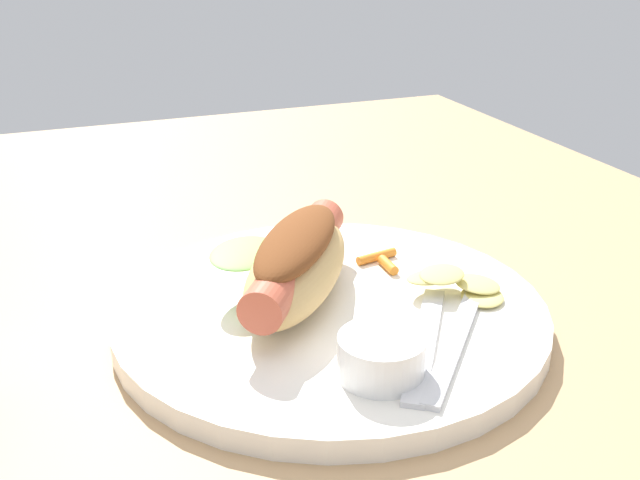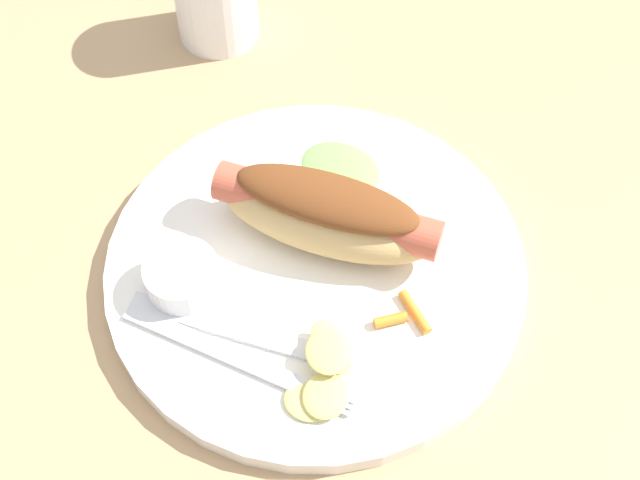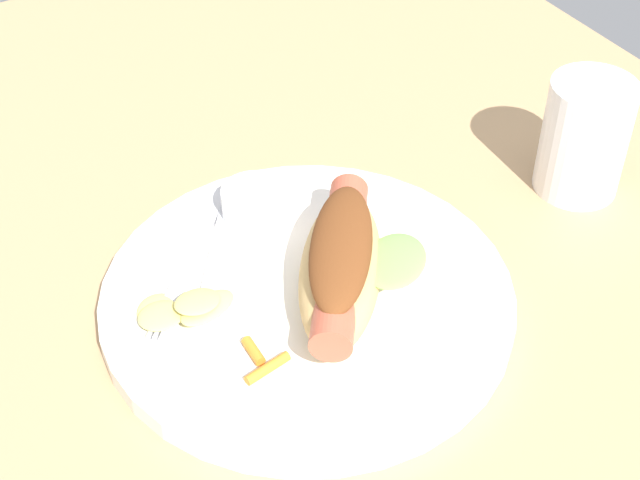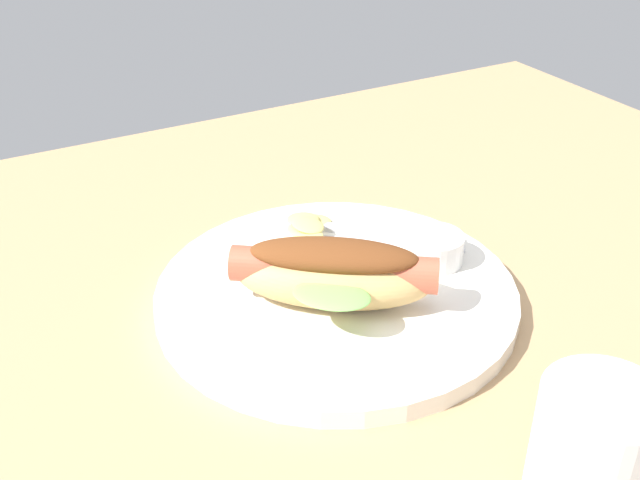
% 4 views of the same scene
% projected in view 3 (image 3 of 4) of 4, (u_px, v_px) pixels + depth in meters
% --- Properties ---
extents(ground_plane, '(1.20, 0.90, 0.02)m').
position_uv_depth(ground_plane, '(337.00, 326.00, 0.70)').
color(ground_plane, tan).
extents(plate, '(0.30, 0.30, 0.02)m').
position_uv_depth(plate, '(307.00, 299.00, 0.70)').
color(plate, white).
rests_on(plate, ground_plane).
extents(hot_dog, '(0.16, 0.14, 0.06)m').
position_uv_depth(hot_dog, '(342.00, 264.00, 0.67)').
color(hot_dog, tan).
rests_on(hot_dog, plate).
extents(sauce_ramekin, '(0.05, 0.05, 0.03)m').
position_uv_depth(sauce_ramekin, '(255.00, 203.00, 0.75)').
color(sauce_ramekin, white).
rests_on(sauce_ramekin, plate).
extents(fork, '(0.13, 0.12, 0.00)m').
position_uv_depth(fork, '(192.00, 255.00, 0.72)').
color(fork, silver).
rests_on(fork, plate).
extents(knife, '(0.12, 0.09, 0.00)m').
position_uv_depth(knife, '(220.00, 248.00, 0.72)').
color(knife, silver).
rests_on(knife, plate).
extents(chips_pile, '(0.06, 0.08, 0.02)m').
position_uv_depth(chips_pile, '(181.00, 309.00, 0.66)').
color(chips_pile, '#D9CB6D').
rests_on(chips_pile, plate).
extents(carrot_garnish, '(0.04, 0.04, 0.01)m').
position_uv_depth(carrot_garnish, '(261.00, 361.00, 0.64)').
color(carrot_garnish, orange).
rests_on(carrot_garnish, plate).
extents(drinking_cup, '(0.07, 0.07, 0.10)m').
position_uv_depth(drinking_cup, '(585.00, 137.00, 0.78)').
color(drinking_cup, white).
rests_on(drinking_cup, ground_plane).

